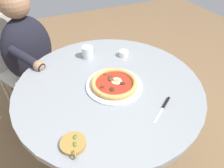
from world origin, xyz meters
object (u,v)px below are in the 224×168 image
at_px(pizza_on_plate, 114,84).
at_px(water_glass, 88,53).
at_px(olive_pan, 73,143).
at_px(diner_person, 35,70).
at_px(ramekin_capers, 124,53).
at_px(dining_table, 109,99).
at_px(steak_knife, 164,106).
at_px(cafe_chair_diner, 22,61).

distance_m(pizza_on_plate, water_glass, 0.34).
relative_size(olive_pan, diner_person, 0.12).
distance_m(pizza_on_plate, ramekin_capers, 0.31).
bearing_deg(water_glass, dining_table, 4.00).
distance_m(water_glass, ramekin_capers, 0.24).
relative_size(steak_knife, diner_person, 0.15).
relative_size(pizza_on_plate, olive_pan, 2.35).
bearing_deg(water_glass, ramekin_capers, 70.31).
xyz_separation_m(water_glass, steak_knife, (0.57, 0.21, -0.03)).
height_order(dining_table, olive_pan, olive_pan).
relative_size(water_glass, ramekin_capers, 1.26).
bearing_deg(cafe_chair_diner, water_glass, 43.36).
distance_m(ramekin_capers, cafe_chair_diner, 0.87).
distance_m(water_glass, steak_knife, 0.61).
xyz_separation_m(steak_knife, olive_pan, (0.03, -0.47, 0.01)).
relative_size(ramekin_capers, diner_person, 0.05).
height_order(pizza_on_plate, steak_knife, pizza_on_plate).
relative_size(water_glass, steak_knife, 0.45).
height_order(steak_knife, olive_pan, olive_pan).
relative_size(steak_knife, ramekin_capers, 2.78).
height_order(steak_knife, diner_person, diner_person).
bearing_deg(water_glass, pizza_on_plate, 6.97).
relative_size(pizza_on_plate, water_glass, 4.08).
height_order(steak_knife, ramekin_capers, ramekin_capers).
distance_m(water_glass, olive_pan, 0.66).
height_order(dining_table, steak_knife, steak_knife).
bearing_deg(olive_pan, steak_knife, 94.22).
height_order(steak_knife, cafe_chair_diner, cafe_chair_diner).
bearing_deg(steak_knife, cafe_chair_diner, -148.30).
bearing_deg(olive_pan, water_glass, 156.62).
bearing_deg(diner_person, dining_table, 30.86).
height_order(dining_table, cafe_chair_diner, cafe_chair_diner).
bearing_deg(olive_pan, ramekin_capers, 137.37).
bearing_deg(dining_table, water_glass, -176.00).
relative_size(steak_knife, olive_pan, 1.27).
distance_m(pizza_on_plate, olive_pan, 0.41).
distance_m(diner_person, cafe_chair_diner, 0.15).
bearing_deg(cafe_chair_diner, pizza_on_plate, 30.81).
bearing_deg(water_glass, cafe_chair_diner, -136.64).
bearing_deg(diner_person, water_glass, 47.37).
height_order(dining_table, ramekin_capers, ramekin_capers).
distance_m(steak_knife, olive_pan, 0.47).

